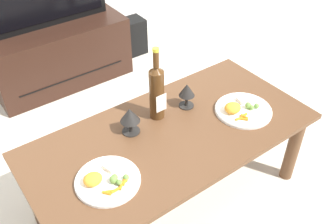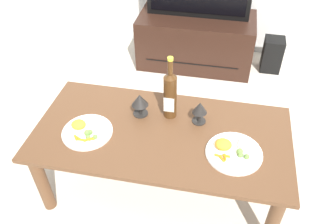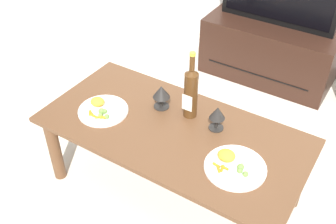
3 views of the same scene
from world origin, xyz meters
name	(u,v)px [view 2 (image 2 of 3)]	position (x,y,z in m)	size (l,w,h in m)	color
ground_plane	(163,185)	(0.00, 0.00, 0.00)	(6.40, 6.40, 0.00)	beige
dining_table	(162,142)	(0.00, 0.00, 0.39)	(1.38, 0.68, 0.47)	brown
tv_stand	(196,40)	(0.01, 1.44, 0.23)	(1.00, 0.50, 0.46)	black
floor_speaker	(272,55)	(0.69, 1.46, 0.15)	(0.17, 0.17, 0.31)	black
wine_bottle	(170,94)	(0.02, 0.14, 0.62)	(0.07, 0.07, 0.38)	#4C2D14
goblet_left	(140,101)	(-0.15, 0.12, 0.56)	(0.09, 0.09, 0.14)	black
goblet_right	(200,109)	(0.19, 0.12, 0.56)	(0.08, 0.08, 0.13)	black
dinner_plate_left	(87,131)	(-0.39, -0.08, 0.48)	(0.27, 0.27, 0.05)	white
dinner_plate_right	(233,151)	(0.38, -0.08, 0.48)	(0.29, 0.29, 0.06)	white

